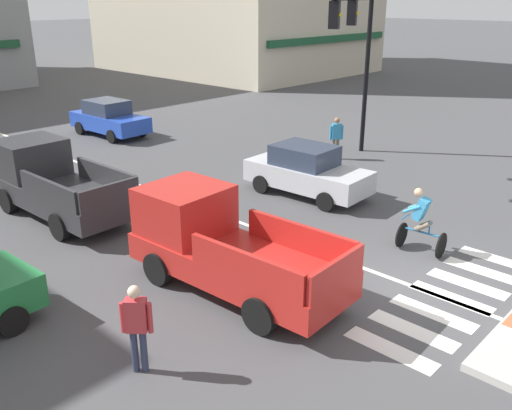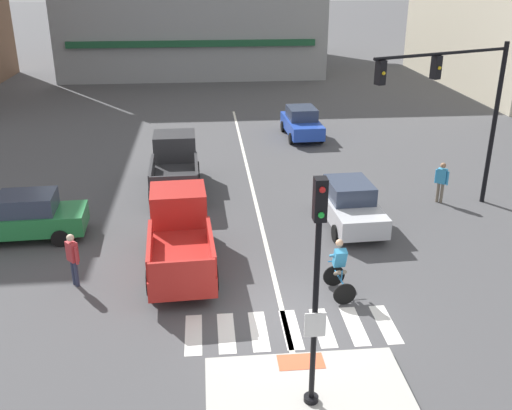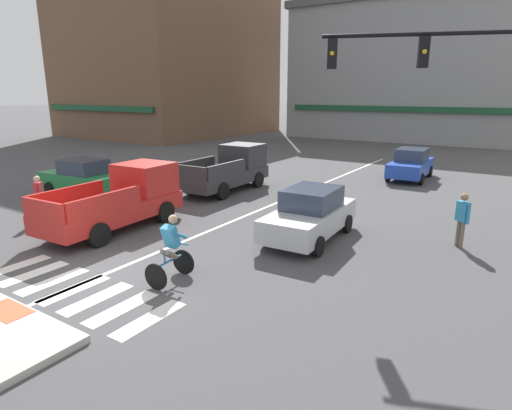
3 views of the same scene
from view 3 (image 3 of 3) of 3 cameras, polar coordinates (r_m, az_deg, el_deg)
The scene contains 21 objects.
ground_plane at distance 11.64m, azimuth -20.40°, elevation -9.30°, with size 300.00×300.00×0.00m, color #474749.
tactile_pad_front at distance 10.58m, azimuth -30.19°, elevation -12.02°, with size 1.10×0.60×0.01m, color #DB5B38.
crosswalk_stripe_a at distance 13.39m, azimuth -29.30°, elevation -7.14°, with size 0.44×1.80×0.01m, color silver.
crosswalk_stripe_b at distance 12.68m, azimuth -27.46°, elevation -8.08°, with size 0.44×1.80×0.01m, color silver.
crosswalk_stripe_c at distance 11.98m, azimuth -25.39°, elevation -9.12°, with size 0.44×1.80×0.01m, color silver.
crosswalk_stripe_d at distance 11.31m, azimuth -23.06°, elevation -10.27°, with size 0.44×1.80×0.01m, color silver.
crosswalk_stripe_e at distance 10.67m, azimuth -20.42°, elevation -11.55°, with size 0.44×1.80×0.01m, color silver.
crosswalk_stripe_f at distance 10.05m, azimuth -17.43°, elevation -12.96°, with size 0.44×1.80×0.01m, color silver.
crosswalk_stripe_g at distance 9.47m, azimuth -14.01°, elevation -14.50°, with size 0.44×1.80×0.01m, color silver.
lane_centre_line at distance 18.99m, azimuth 4.07°, elevation 0.83°, with size 0.14×28.00×0.01m, color silver.
traffic_light_mast at distance 13.02m, azimuth 26.81°, elevation 12.67°, with size 5.66×2.34×6.29m.
building_corner_left at distance 51.83m, azimuth 21.00°, elevation 16.17°, with size 22.51×20.48×13.33m.
building_corner_right at distance 51.41m, azimuth -11.33°, elevation 20.04°, with size 16.97×20.77×19.03m.
car_blue_eastbound_distant at distance 24.67m, azimuth 19.90°, elevation 5.13°, with size 1.96×4.16×1.64m.
car_green_cross_left at distance 21.14m, azimuth -22.03°, elevation 3.45°, with size 4.18×2.00×1.64m.
car_silver_eastbound_mid at distance 13.73m, azimuth 7.21°, elevation -1.23°, with size 1.99×4.18×1.64m.
pickup_truck_red_westbound_near at distance 15.57m, azimuth -17.32°, elevation 0.76°, with size 2.25×5.19×2.08m.
pickup_truck_charcoal_westbound_far at distance 20.70m, azimuth -3.49°, elevation 4.76°, with size 2.15×5.14×2.08m.
cyclist at distance 10.76m, azimuth -11.27°, elevation -5.60°, with size 0.74×1.14×1.68m.
pedestrian_at_curb_left at distance 17.40m, azimuth -26.95°, elevation 1.26°, with size 0.40×0.44×1.67m.
pedestrian_waiting_far_side at distance 14.25m, azimuth 25.76°, elevation -1.30°, with size 0.44×0.40×1.67m.
Camera 3 is at (8.77, -6.15, 4.56)m, focal length 30.06 mm.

